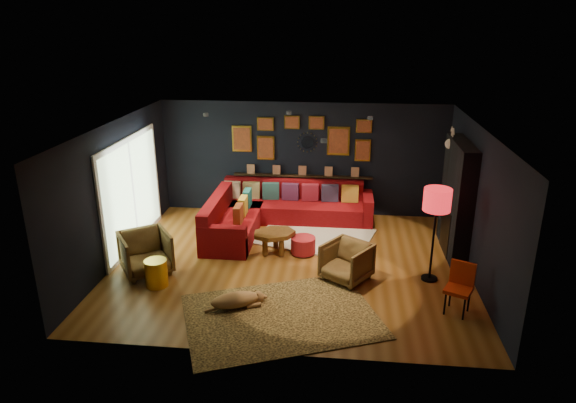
# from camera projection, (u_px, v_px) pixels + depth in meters

# --- Properties ---
(floor) EXTENTS (6.50, 6.50, 0.00)m
(floor) POSITION_uv_depth(u_px,v_px,m) (290.00, 264.00, 9.62)
(floor) COLOR brown
(floor) RESTS_ON ground
(room_walls) EXTENTS (6.50, 6.50, 6.50)m
(room_walls) POSITION_uv_depth(u_px,v_px,m) (291.00, 183.00, 9.08)
(room_walls) COLOR black
(room_walls) RESTS_ON ground
(sectional) EXTENTS (3.41, 2.69, 0.86)m
(sectional) POSITION_uv_depth(u_px,v_px,m) (271.00, 212.00, 11.27)
(sectional) COLOR maroon
(sectional) RESTS_ON ground
(ledge) EXTENTS (3.20, 0.12, 0.04)m
(ledge) POSITION_uv_depth(u_px,v_px,m) (302.00, 176.00, 11.82)
(ledge) COLOR black
(ledge) RESTS_ON room_walls
(gallery_wall) EXTENTS (3.15, 0.04, 1.02)m
(gallery_wall) POSITION_uv_depth(u_px,v_px,m) (302.00, 138.00, 11.56)
(gallery_wall) COLOR yellow
(gallery_wall) RESTS_ON room_walls
(sunburst_mirror) EXTENTS (0.47, 0.16, 0.47)m
(sunburst_mirror) POSITION_uv_depth(u_px,v_px,m) (307.00, 142.00, 11.58)
(sunburst_mirror) COLOR silver
(sunburst_mirror) RESTS_ON room_walls
(fireplace) EXTENTS (0.31, 1.60, 2.20)m
(fireplace) POSITION_uv_depth(u_px,v_px,m) (456.00, 203.00, 9.81)
(fireplace) COLOR black
(fireplace) RESTS_ON ground
(deer_head) EXTENTS (0.50, 0.28, 0.45)m
(deer_head) POSITION_uv_depth(u_px,v_px,m) (459.00, 144.00, 9.92)
(deer_head) COLOR white
(deer_head) RESTS_ON fireplace
(sliding_door) EXTENTS (0.06, 2.80, 2.20)m
(sliding_door) POSITION_uv_depth(u_px,v_px,m) (132.00, 192.00, 10.14)
(sliding_door) COLOR white
(sliding_door) RESTS_ON ground
(ceiling_spots) EXTENTS (3.30, 2.50, 0.06)m
(ceiling_spots) POSITION_uv_depth(u_px,v_px,m) (295.00, 120.00, 9.51)
(ceiling_spots) COLOR black
(ceiling_spots) RESTS_ON room_walls
(shag_rug) EXTENTS (2.66, 2.23, 0.03)m
(shag_rug) POSITION_uv_depth(u_px,v_px,m) (314.00, 236.00, 10.80)
(shag_rug) COLOR silver
(shag_rug) RESTS_ON ground
(leopard_rug) EXTENTS (3.45, 2.98, 0.02)m
(leopard_rug) POSITION_uv_depth(u_px,v_px,m) (281.00, 316.00, 7.93)
(leopard_rug) COLOR #B68D48
(leopard_rug) RESTS_ON ground
(coffee_table) EXTENTS (1.03, 0.91, 0.42)m
(coffee_table) POSITION_uv_depth(u_px,v_px,m) (274.00, 236.00, 9.94)
(coffee_table) COLOR brown
(coffee_table) RESTS_ON shag_rug
(pouf) EXTENTS (0.48, 0.48, 0.31)m
(pouf) POSITION_uv_depth(u_px,v_px,m) (303.00, 245.00, 9.98)
(pouf) COLOR maroon
(pouf) RESTS_ON shag_rug
(armchair_left) EXTENTS (1.11, 1.10, 0.84)m
(armchair_left) POSITION_uv_depth(u_px,v_px,m) (145.00, 251.00, 9.18)
(armchair_left) COLOR #A6783A
(armchair_left) RESTS_ON ground
(armchair_right) EXTENTS (0.98, 0.97, 0.75)m
(armchair_right) POSITION_uv_depth(u_px,v_px,m) (347.00, 260.00, 8.94)
(armchair_right) COLOR #A6783A
(armchair_right) RESTS_ON ground
(gold_stool) EXTENTS (0.38, 0.38, 0.48)m
(gold_stool) POSITION_uv_depth(u_px,v_px,m) (156.00, 273.00, 8.77)
(gold_stool) COLOR yellow
(gold_stool) RESTS_ON ground
(orange_chair) EXTENTS (0.51, 0.51, 0.82)m
(orange_chair) POSITION_uv_depth(u_px,v_px,m) (460.00, 284.00, 7.93)
(orange_chair) COLOR black
(orange_chair) RESTS_ON ground
(floor_lamp) EXTENTS (0.46, 0.46, 1.69)m
(floor_lamp) POSITION_uv_depth(u_px,v_px,m) (437.00, 204.00, 8.58)
(floor_lamp) COLOR black
(floor_lamp) RESTS_ON ground
(dog) EXTENTS (1.17, 0.90, 0.33)m
(dog) POSITION_uv_depth(u_px,v_px,m) (235.00, 297.00, 8.12)
(dog) COLOR #B2774F
(dog) RESTS_ON leopard_rug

